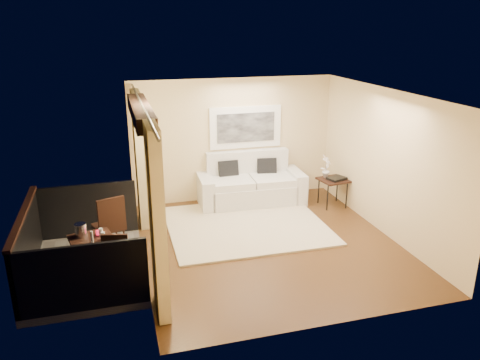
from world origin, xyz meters
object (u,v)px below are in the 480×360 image
object	(u,v)px
side_table	(333,182)
balcony_chair_far	(110,221)
orchid	(326,166)
balcony_chair_near	(115,260)
sofa	(250,185)
bistro_table	(92,243)
ice_bucket	(81,230)

from	to	relation	value
side_table	balcony_chair_far	xyz separation A→B (m)	(-4.67, -1.09, 0.08)
orchid	balcony_chair_near	bearing A→B (deg)	-151.69
sofa	orchid	size ratio (longest dim) A/B	4.66
side_table	orchid	bearing A→B (deg)	128.95
side_table	orchid	xyz separation A→B (m)	(-0.12, 0.15, 0.31)
sofa	side_table	size ratio (longest dim) A/B	3.69
bistro_table	orchid	bearing A→B (deg)	22.99
sofa	ice_bucket	size ratio (longest dim) A/B	11.70
sofa	ice_bucket	world-z (taller)	sofa
side_table	ice_bucket	size ratio (longest dim) A/B	3.17
bistro_table	balcony_chair_far	size ratio (longest dim) A/B	0.69
balcony_chair_far	orchid	bearing A→B (deg)	175.86
balcony_chair_far	balcony_chair_near	xyz separation A→B (m)	(0.04, -1.19, -0.12)
side_table	bistro_table	bearing A→B (deg)	-158.95
side_table	orchid	world-z (taller)	orchid
sofa	orchid	xyz separation A→B (m)	(1.54, -0.56, 0.47)
balcony_chair_near	balcony_chair_far	bearing A→B (deg)	104.22
bistro_table	ice_bucket	distance (m)	0.27
side_table	sofa	bearing A→B (deg)	156.84
orchid	ice_bucket	bearing A→B (deg)	-158.95
balcony_chair_near	ice_bucket	size ratio (longest dim) A/B	4.45
sofa	bistro_table	xyz separation A→B (m)	(-3.29, -2.61, 0.26)
bistro_table	balcony_chair_near	xyz separation A→B (m)	(0.32, -0.38, -0.14)
sofa	bistro_table	bearing A→B (deg)	-138.99
sofa	bistro_table	world-z (taller)	sofa
balcony_chair_far	ice_bucket	xyz separation A→B (m)	(-0.43, -0.68, 0.20)
bistro_table	balcony_chair_far	xyz separation A→B (m)	(0.28, 0.81, -0.02)
balcony_chair_near	ice_bucket	xyz separation A→B (m)	(-0.47, 0.51, 0.32)
orchid	balcony_chair_far	world-z (taller)	orchid
sofa	balcony_chair_far	world-z (taller)	sofa
sofa	side_table	bearing A→B (deg)	-20.63
sofa	balcony_chair_near	size ratio (longest dim) A/B	2.63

